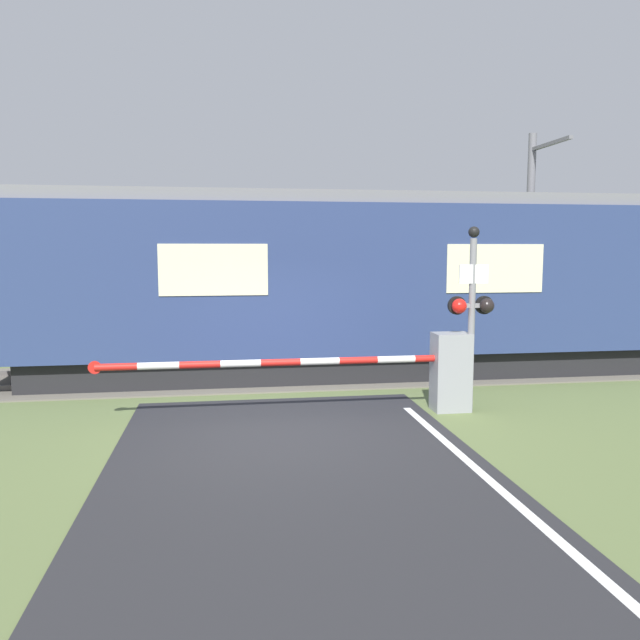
# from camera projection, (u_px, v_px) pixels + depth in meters

# --- Properties ---
(ground_plane) EXTENTS (80.00, 80.00, 0.00)m
(ground_plane) POSITION_uv_depth(u_px,v_px,m) (287.00, 432.00, 9.20)
(ground_plane) COLOR #5B6B3D
(track_bed) EXTENTS (36.00, 3.20, 0.13)m
(track_bed) POSITION_uv_depth(u_px,v_px,m) (268.00, 375.00, 13.23)
(track_bed) COLOR #666056
(track_bed) RESTS_ON ground_plane
(train) EXTENTS (19.88, 2.81, 3.81)m
(train) POSITION_uv_depth(u_px,v_px,m) (467.00, 283.00, 13.67)
(train) COLOR black
(train) RESTS_ON ground_plane
(crossing_barrier) EXTENTS (6.08, 0.44, 1.31)m
(crossing_barrier) POSITION_uv_depth(u_px,v_px,m) (423.00, 370.00, 10.28)
(crossing_barrier) COLOR gray
(crossing_barrier) RESTS_ON ground_plane
(signal_post) EXTENTS (0.77, 0.26, 3.05)m
(signal_post) POSITION_uv_depth(u_px,v_px,m) (472.00, 308.00, 10.12)
(signal_post) COLOR gray
(signal_post) RESTS_ON ground_plane
(catenary_pole) EXTENTS (0.20, 1.90, 5.59)m
(catenary_pole) POSITION_uv_depth(u_px,v_px,m) (530.00, 239.00, 15.96)
(catenary_pole) COLOR slate
(catenary_pole) RESTS_ON ground_plane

